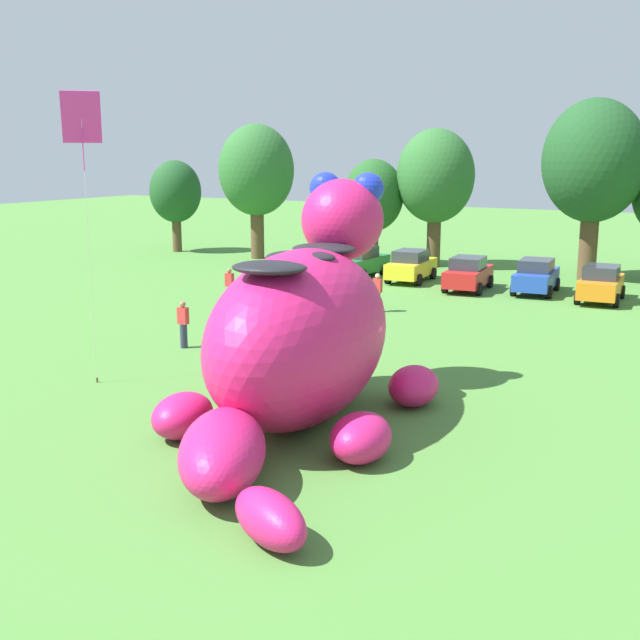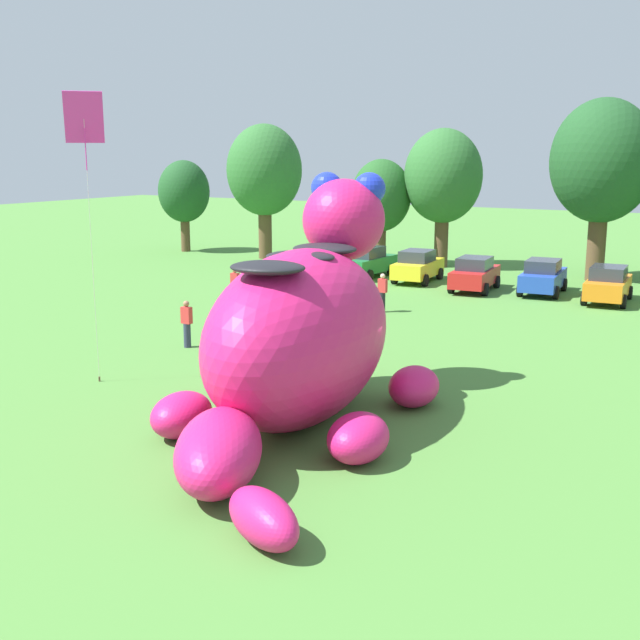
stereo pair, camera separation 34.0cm
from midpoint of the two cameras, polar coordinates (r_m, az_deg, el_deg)
The scene contains 16 objects.
ground_plane at distance 20.93m, azimuth -0.29°, elevation -7.42°, with size 160.00×160.00×0.00m, color #4C8438.
giant_inflatable_creature at distance 20.62m, azimuth -1.80°, elevation -1.01°, with size 7.81×11.89×6.35m.
car_green at distance 44.85m, azimuth 2.66°, elevation 4.18°, with size 2.07×4.17×1.72m.
car_yellow at distance 43.50m, azimuth 6.29°, elevation 3.87°, with size 2.18×4.22×1.72m.
car_red at distance 41.14m, azimuth 10.31°, elevation 3.28°, with size 2.24×4.24×1.72m.
car_blue at distance 41.03m, azimuth 14.95°, elevation 3.05°, with size 2.22×4.24×1.72m.
car_orange at distance 39.63m, azimuth 19.20°, elevation 2.48°, with size 2.14×4.20×1.72m.
tree_far_left at distance 56.95m, azimuth -10.46°, elevation 8.97°, with size 3.56×3.56×6.33m.
tree_left at distance 52.53m, azimuth -4.75°, elevation 10.56°, with size 4.88×4.88×8.66m.
tree_mid_left at distance 49.42m, azimuth 3.66°, elevation 8.82°, with size 3.65×3.65×6.48m.
tree_centre_left at distance 48.96m, azimuth 8.05°, elevation 10.09°, with size 4.67×4.67×8.28m.
tree_centre at distance 45.79m, azimuth 18.78°, elevation 10.62°, with size 5.47×5.47×9.71m.
spectator_mid_field at distance 35.07m, azimuth 3.85°, elevation 1.95°, with size 0.38×0.26×1.71m.
spectator_by_cars at distance 36.81m, azimuth -6.74°, elevation 2.37°, with size 0.38×0.26×1.71m.
spectator_wandering at distance 29.04m, azimuth -10.07°, elevation -0.33°, with size 0.38×0.26×1.71m.
tethered_flying_kite at distance 24.57m, azimuth -17.07°, elevation 13.36°, with size 1.13×1.13×8.62m.
Camera 1 is at (9.65, -17.22, 6.97)m, focal length 44.80 mm.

